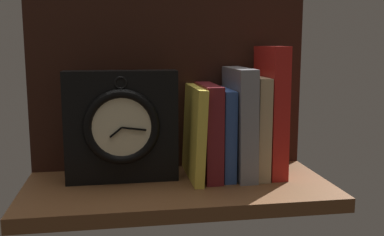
{
  "coord_description": "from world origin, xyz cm",
  "views": [
    {
      "loc": [
        -10.66,
        -79.82,
        25.63
      ],
      "look_at": [
        3.26,
        3.95,
        11.65
      ],
      "focal_mm": 41.98,
      "sensor_mm": 36.0,
      "label": 1
    }
  ],
  "objects_px": {
    "book_maroon_dawkins": "(208,131)",
    "book_blue_modern": "(223,133)",
    "book_yellow_seinlanguage": "(194,132)",
    "framed_clock": "(122,126)",
    "book_tan_shortstories": "(255,126)",
    "book_red_requiem": "(270,111)",
    "book_gray_chess": "(239,122)"
  },
  "relations": [
    {
      "from": "book_maroon_dawkins",
      "to": "book_blue_modern",
      "type": "xyz_separation_m",
      "value": [
        0.03,
        0.0,
        -0.0
      ]
    },
    {
      "from": "book_yellow_seinlanguage",
      "to": "framed_clock",
      "type": "xyz_separation_m",
      "value": [
        -0.14,
        -0.01,
        0.02
      ]
    },
    {
      "from": "book_yellow_seinlanguage",
      "to": "book_blue_modern",
      "type": "distance_m",
      "value": 0.06
    },
    {
      "from": "book_maroon_dawkins",
      "to": "book_blue_modern",
      "type": "relative_size",
      "value": 1.05
    },
    {
      "from": "book_tan_shortstories",
      "to": "book_red_requiem",
      "type": "distance_m",
      "value": 0.04
    },
    {
      "from": "book_gray_chess",
      "to": "book_red_requiem",
      "type": "distance_m",
      "value": 0.07
    },
    {
      "from": "book_tan_shortstories",
      "to": "book_red_requiem",
      "type": "relative_size",
      "value": 0.77
    },
    {
      "from": "book_maroon_dawkins",
      "to": "book_gray_chess",
      "type": "height_order",
      "value": "book_gray_chess"
    },
    {
      "from": "book_blue_modern",
      "to": "book_gray_chess",
      "type": "relative_size",
      "value": 0.81
    },
    {
      "from": "book_gray_chess",
      "to": "book_red_requiem",
      "type": "height_order",
      "value": "book_red_requiem"
    },
    {
      "from": "book_blue_modern",
      "to": "book_yellow_seinlanguage",
      "type": "bearing_deg",
      "value": 180.0
    },
    {
      "from": "book_blue_modern",
      "to": "framed_clock",
      "type": "xyz_separation_m",
      "value": [
        -0.2,
        -0.01,
        0.02
      ]
    },
    {
      "from": "book_tan_shortstories",
      "to": "framed_clock",
      "type": "bearing_deg",
      "value": -178.77
    },
    {
      "from": "book_maroon_dawkins",
      "to": "book_tan_shortstories",
      "type": "height_order",
      "value": "book_tan_shortstories"
    },
    {
      "from": "book_blue_modern",
      "to": "book_tan_shortstories",
      "type": "distance_m",
      "value": 0.06
    },
    {
      "from": "book_red_requiem",
      "to": "book_tan_shortstories",
      "type": "bearing_deg",
      "value": 180.0
    },
    {
      "from": "book_blue_modern",
      "to": "book_red_requiem",
      "type": "xyz_separation_m",
      "value": [
        0.09,
        0.0,
        0.04
      ]
    },
    {
      "from": "book_gray_chess",
      "to": "book_red_requiem",
      "type": "bearing_deg",
      "value": 0.0
    },
    {
      "from": "book_maroon_dawkins",
      "to": "book_red_requiem",
      "type": "height_order",
      "value": "book_red_requiem"
    },
    {
      "from": "book_blue_modern",
      "to": "book_tan_shortstories",
      "type": "relative_size",
      "value": 0.88
    },
    {
      "from": "book_yellow_seinlanguage",
      "to": "framed_clock",
      "type": "distance_m",
      "value": 0.14
    },
    {
      "from": "book_yellow_seinlanguage",
      "to": "book_blue_modern",
      "type": "height_order",
      "value": "book_yellow_seinlanguage"
    },
    {
      "from": "book_maroon_dawkins",
      "to": "framed_clock",
      "type": "height_order",
      "value": "framed_clock"
    },
    {
      "from": "book_blue_modern",
      "to": "book_tan_shortstories",
      "type": "height_order",
      "value": "book_tan_shortstories"
    },
    {
      "from": "book_gray_chess",
      "to": "book_yellow_seinlanguage",
      "type": "bearing_deg",
      "value": 180.0
    },
    {
      "from": "book_maroon_dawkins",
      "to": "book_gray_chess",
      "type": "relative_size",
      "value": 0.85
    },
    {
      "from": "book_yellow_seinlanguage",
      "to": "book_tan_shortstories",
      "type": "height_order",
      "value": "book_tan_shortstories"
    },
    {
      "from": "book_maroon_dawkins",
      "to": "book_red_requiem",
      "type": "xyz_separation_m",
      "value": [
        0.13,
        0.0,
        0.04
      ]
    },
    {
      "from": "book_red_requiem",
      "to": "framed_clock",
      "type": "relative_size",
      "value": 1.21
    },
    {
      "from": "book_yellow_seinlanguage",
      "to": "book_blue_modern",
      "type": "relative_size",
      "value": 1.03
    },
    {
      "from": "book_yellow_seinlanguage",
      "to": "book_red_requiem",
      "type": "relative_size",
      "value": 0.7
    },
    {
      "from": "book_maroon_dawkins",
      "to": "book_red_requiem",
      "type": "relative_size",
      "value": 0.72
    }
  ]
}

